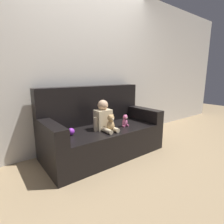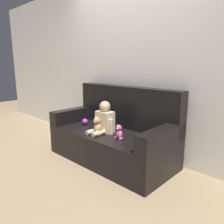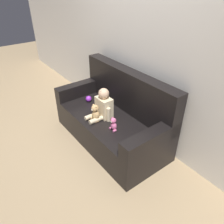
% 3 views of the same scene
% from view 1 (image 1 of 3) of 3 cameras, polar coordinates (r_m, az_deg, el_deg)
% --- Properties ---
extents(ground_plane, '(12.00, 12.00, 0.00)m').
position_cam_1_polar(ground_plane, '(2.70, -2.66, -13.30)').
color(ground_plane, '#9E8460').
extents(wall_back, '(8.00, 0.05, 2.60)m').
position_cam_1_polar(wall_back, '(2.86, -8.75, 14.83)').
color(wall_back, silver).
rests_on(wall_back, ground_plane).
extents(couch, '(1.71, 0.81, 0.99)m').
position_cam_1_polar(couch, '(2.63, -3.62, -6.16)').
color(couch, black).
rests_on(couch, ground_plane).
extents(person_baby, '(0.32, 0.34, 0.41)m').
position_cam_1_polar(person_baby, '(2.42, -2.71, -1.91)').
color(person_baby, beige).
rests_on(person_baby, couch).
extents(teddy_bear_brown, '(0.14, 0.11, 0.23)m').
position_cam_1_polar(teddy_bear_brown, '(2.34, -0.41, -3.79)').
color(teddy_bear_brown, tan).
rests_on(teddy_bear_brown, couch).
extents(plush_toy_side, '(0.10, 0.08, 0.18)m').
position_cam_1_polar(plush_toy_side, '(2.58, 4.28, -2.93)').
color(plush_toy_side, '#DB6699').
rests_on(plush_toy_side, couch).
extents(toy_ball, '(0.09, 0.09, 0.09)m').
position_cam_1_polar(toy_ball, '(2.28, -13.22, -6.23)').
color(toy_ball, purple).
rests_on(toy_ball, couch).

